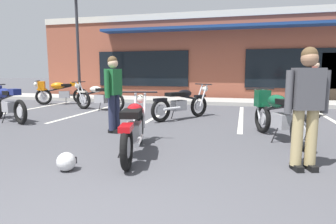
# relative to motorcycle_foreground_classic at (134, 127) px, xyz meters

# --- Properties ---
(ground_plane) EXTENTS (80.00, 80.00, 0.00)m
(ground_plane) POSITION_rel_motorcycle_foreground_classic_xyz_m (0.43, 0.77, -0.46)
(ground_plane) COLOR #47474C
(sidewalk_kerb) EXTENTS (22.00, 1.80, 0.14)m
(sidewalk_kerb) POSITION_rel_motorcycle_foreground_classic_xyz_m (0.43, 8.01, -0.39)
(sidewalk_kerb) COLOR #A8A59E
(sidewalk_kerb) RESTS_ON ground_plane
(brick_storefront_building) EXTENTS (17.99, 5.91, 4.04)m
(brick_storefront_building) POSITION_rel_motorcycle_foreground_classic_xyz_m (0.43, 11.78, 1.56)
(brick_storefront_building) COLOR brown
(brick_storefront_building) RESTS_ON ground_plane
(painted_stall_lines) EXTENTS (12.33, 4.80, 0.01)m
(painted_stall_lines) POSITION_rel_motorcycle_foreground_classic_xyz_m (0.43, 4.41, -0.46)
(painted_stall_lines) COLOR silver
(painted_stall_lines) RESTS_ON ground_plane
(motorcycle_foreground_classic) EXTENTS (0.88, 2.08, 0.98)m
(motorcycle_foreground_classic) POSITION_rel_motorcycle_foreground_classic_xyz_m (0.00, 0.00, 0.00)
(motorcycle_foreground_classic) COLOR black
(motorcycle_foreground_classic) RESTS_ON ground_plane
(motorcycle_black_cruiser) EXTENTS (1.94, 1.22, 0.98)m
(motorcycle_black_cruiser) POSITION_rel_motorcycle_foreground_classic_xyz_m (-5.53, 5.86, 0.07)
(motorcycle_black_cruiser) COLOR black
(motorcycle_black_cruiser) RESTS_ON ground_plane
(motorcycle_silver_naked) EXTENTS (1.44, 1.82, 0.98)m
(motorcycle_silver_naked) POSITION_rel_motorcycle_foreground_classic_xyz_m (0.02, 3.59, 0.00)
(motorcycle_silver_naked) COLOR black
(motorcycle_silver_naked) RESTS_ON ground_plane
(motorcycle_blue_standard) EXTENTS (1.12, 1.99, 0.98)m
(motorcycle_blue_standard) POSITION_rel_motorcycle_foreground_classic_xyz_m (2.35, 1.74, 0.07)
(motorcycle_blue_standard) COLOR black
(motorcycle_blue_standard) RESTS_ON ground_plane
(motorcycle_green_cafe_racer) EXTENTS (2.09, 0.78, 0.98)m
(motorcycle_green_cafe_racer) POSITION_rel_motorcycle_foreground_classic_xyz_m (-3.15, 4.70, 0.00)
(motorcycle_green_cafe_racer) COLOR black
(motorcycle_green_cafe_racer) RESTS_ON ground_plane
(motorcycle_orange_scrambler) EXTENTS (1.97, 1.16, 0.98)m
(motorcycle_orange_scrambler) POSITION_rel_motorcycle_foreground_classic_xyz_m (-4.54, 2.12, 0.07)
(motorcycle_orange_scrambler) COLOR black
(motorcycle_orange_scrambler) RESTS_ON ground_plane
(person_in_black_shirt) EXTENTS (0.60, 0.36, 1.68)m
(person_in_black_shirt) POSITION_rel_motorcycle_foreground_classic_xyz_m (2.52, -0.07, 0.49)
(person_in_black_shirt) COLOR black
(person_in_black_shirt) RESTS_ON ground_plane
(person_in_shorts_foreground) EXTENTS (0.52, 0.47, 1.68)m
(person_in_shorts_foreground) POSITION_rel_motorcycle_foreground_classic_xyz_m (3.65, 4.85, 0.49)
(person_in_shorts_foreground) COLOR black
(person_in_shorts_foreground) RESTS_ON ground_plane
(person_by_back_row) EXTENTS (0.31, 0.61, 1.68)m
(person_by_back_row) POSITION_rel_motorcycle_foreground_classic_xyz_m (-1.07, 1.52, 0.49)
(person_by_back_row) COLOR black
(person_by_back_row) RESTS_ON ground_plane
(helmet_on_pavement) EXTENTS (0.26, 0.26, 0.26)m
(helmet_on_pavement) POSITION_rel_motorcycle_foreground_classic_xyz_m (-0.62, -0.96, -0.33)
(helmet_on_pavement) COLOR silver
(helmet_on_pavement) RESTS_ON ground_plane
(parking_lot_lamp_post) EXTENTS (0.24, 0.76, 4.75)m
(parking_lot_lamp_post) POSITION_rel_motorcycle_foreground_classic_xyz_m (-5.23, 6.79, 2.64)
(parking_lot_lamp_post) COLOR #2D2D33
(parking_lot_lamp_post) RESTS_ON ground_plane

